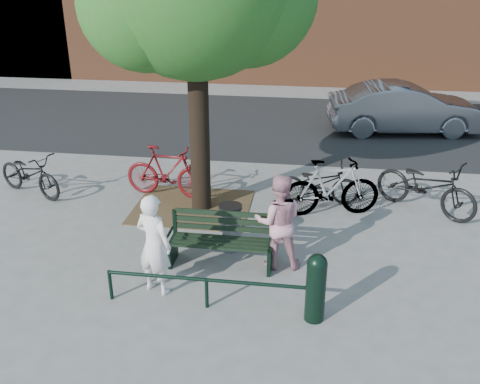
% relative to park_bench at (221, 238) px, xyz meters
% --- Properties ---
extents(ground, '(90.00, 90.00, 0.00)m').
position_rel_park_bench_xyz_m(ground, '(0.00, -0.08, -0.48)').
color(ground, gray).
rests_on(ground, ground).
extents(dirt_pit, '(2.40, 2.00, 0.02)m').
position_rel_park_bench_xyz_m(dirt_pit, '(-1.00, 2.12, -0.47)').
color(dirt_pit, brown).
rests_on(dirt_pit, ground).
extents(road, '(40.00, 7.00, 0.01)m').
position_rel_park_bench_xyz_m(road, '(0.00, 8.42, -0.47)').
color(road, black).
rests_on(road, ground).
extents(park_bench, '(1.74, 0.54, 0.97)m').
position_rel_park_bench_xyz_m(park_bench, '(0.00, 0.00, 0.00)').
color(park_bench, black).
rests_on(park_bench, ground).
extents(guard_railing, '(3.06, 0.06, 0.51)m').
position_rel_park_bench_xyz_m(guard_railing, '(0.00, -1.28, -0.08)').
color(guard_railing, black).
rests_on(guard_railing, ground).
extents(person_left, '(0.70, 0.58, 1.65)m').
position_rel_park_bench_xyz_m(person_left, '(-0.87, -0.95, 0.35)').
color(person_left, white).
rests_on(person_left, ground).
extents(person_right, '(0.88, 0.72, 1.66)m').
position_rel_park_bench_xyz_m(person_right, '(0.95, 0.07, 0.35)').
color(person_right, '#C78994').
rests_on(person_right, ground).
extents(bollard, '(0.29, 0.29, 1.08)m').
position_rel_park_bench_xyz_m(bollard, '(1.60, -1.34, 0.10)').
color(bollard, black).
rests_on(bollard, ground).
extents(litter_bin, '(0.42, 0.42, 0.86)m').
position_rel_park_bench_xyz_m(litter_bin, '(0.07, 0.52, -0.04)').
color(litter_bin, gray).
rests_on(litter_bin, ground).
extents(bicycle_a, '(1.98, 1.36, 0.98)m').
position_rel_park_bench_xyz_m(bicycle_a, '(-4.67, 2.27, 0.01)').
color(bicycle_a, black).
rests_on(bicycle_a, ground).
extents(bicycle_b, '(1.96, 0.76, 1.15)m').
position_rel_park_bench_xyz_m(bicycle_b, '(-1.65, 2.61, 0.10)').
color(bicycle_b, '#550C0F').
rests_on(bicycle_b, ground).
extents(bicycle_c, '(1.74, 0.63, 0.91)m').
position_rel_park_bench_xyz_m(bicycle_c, '(1.60, 2.73, -0.02)').
color(bicycle_c, black).
rests_on(bicycle_c, ground).
extents(bicycle_d, '(2.08, 1.01, 1.20)m').
position_rel_park_bench_xyz_m(bicycle_d, '(1.85, 2.17, 0.12)').
color(bicycle_d, gray).
rests_on(bicycle_d, ground).
extents(bicycle_e, '(2.20, 1.87, 1.14)m').
position_rel_park_bench_xyz_m(bicycle_e, '(3.78, 2.62, 0.09)').
color(bicycle_e, black).
rests_on(bicycle_e, ground).
extents(parked_car, '(4.58, 2.10, 1.46)m').
position_rel_park_bench_xyz_m(parked_car, '(4.07, 8.17, 0.25)').
color(parked_car, slate).
rests_on(parked_car, ground).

